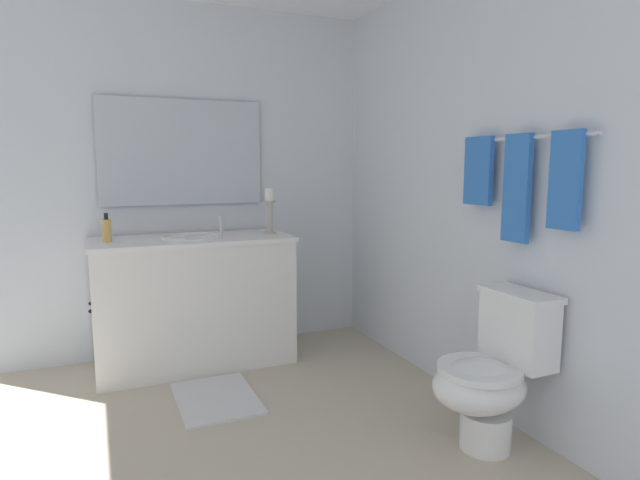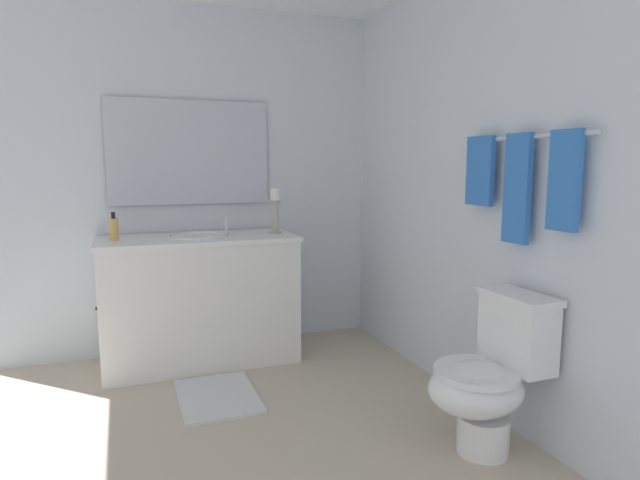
{
  "view_description": "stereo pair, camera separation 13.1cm",
  "coord_description": "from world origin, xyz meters",
  "px_view_note": "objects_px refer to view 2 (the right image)",
  "views": [
    {
      "loc": [
        2.37,
        -0.59,
        1.33
      ],
      "look_at": [
        -0.22,
        0.53,
        0.93
      ],
      "focal_mm": 29.45,
      "sensor_mm": 36.0,
      "label": 1
    },
    {
      "loc": [
        2.42,
        -0.47,
        1.33
      ],
      "look_at": [
        -0.22,
        0.53,
        0.93
      ],
      "focal_mm": 29.45,
      "sensor_mm": 36.0,
      "label": 2
    }
  ],
  "objects_px": {
    "candle_holder_tall": "(275,209)",
    "soap_bottle": "(114,229)",
    "mirror": "(190,153)",
    "towel_near_corner": "(564,181)",
    "vanity_cabinet": "(201,299)",
    "bath_mat": "(218,396)",
    "towel_center": "(517,189)",
    "towel_bar": "(523,137)",
    "sink_basin": "(199,242)",
    "toilet": "(489,377)",
    "towel_near_vanity": "(480,171)"
  },
  "relations": [
    {
      "from": "candle_holder_tall",
      "to": "soap_bottle",
      "type": "relative_size",
      "value": 1.75
    },
    {
      "from": "mirror",
      "to": "towel_near_corner",
      "type": "bearing_deg",
      "value": 31.38
    },
    {
      "from": "vanity_cabinet",
      "to": "bath_mat",
      "type": "height_order",
      "value": "vanity_cabinet"
    },
    {
      "from": "candle_holder_tall",
      "to": "towel_center",
      "type": "bearing_deg",
      "value": 26.03
    },
    {
      "from": "vanity_cabinet",
      "to": "towel_bar",
      "type": "distance_m",
      "value": 2.27
    },
    {
      "from": "towel_near_corner",
      "to": "mirror",
      "type": "bearing_deg",
      "value": -148.62
    },
    {
      "from": "towel_near_corner",
      "to": "bath_mat",
      "type": "xyz_separation_m",
      "value": [
        -1.2,
        -1.28,
        -1.27
      ]
    },
    {
      "from": "sink_basin",
      "to": "candle_holder_tall",
      "type": "distance_m",
      "value": 0.57
    },
    {
      "from": "toilet",
      "to": "towel_bar",
      "type": "bearing_deg",
      "value": 116.01
    },
    {
      "from": "towel_near_vanity",
      "to": "bath_mat",
      "type": "relative_size",
      "value": 0.6
    },
    {
      "from": "mirror",
      "to": "vanity_cabinet",
      "type": "bearing_deg",
      "value": -0.01
    },
    {
      "from": "vanity_cabinet",
      "to": "bath_mat",
      "type": "bearing_deg",
      "value": 0.0
    },
    {
      "from": "vanity_cabinet",
      "to": "soap_bottle",
      "type": "distance_m",
      "value": 0.73
    },
    {
      "from": "candle_holder_tall",
      "to": "towel_bar",
      "type": "relative_size",
      "value": 0.37
    },
    {
      "from": "sink_basin",
      "to": "mirror",
      "type": "height_order",
      "value": "mirror"
    },
    {
      "from": "vanity_cabinet",
      "to": "mirror",
      "type": "relative_size",
      "value": 1.17
    },
    {
      "from": "towel_bar",
      "to": "towel_near_vanity",
      "type": "height_order",
      "value": "towel_near_vanity"
    },
    {
      "from": "candle_holder_tall",
      "to": "toilet",
      "type": "distance_m",
      "value": 1.86
    },
    {
      "from": "soap_bottle",
      "to": "bath_mat",
      "type": "relative_size",
      "value": 0.3
    },
    {
      "from": "candle_holder_tall",
      "to": "bath_mat",
      "type": "height_order",
      "value": "candle_holder_tall"
    },
    {
      "from": "toilet",
      "to": "bath_mat",
      "type": "bearing_deg",
      "value": -133.6
    },
    {
      "from": "soap_bottle",
      "to": "towel_near_corner",
      "type": "xyz_separation_m",
      "value": [
        1.83,
        1.81,
        0.33
      ]
    },
    {
      "from": "vanity_cabinet",
      "to": "soap_bottle",
      "type": "height_order",
      "value": "soap_bottle"
    },
    {
      "from": "vanity_cabinet",
      "to": "sink_basin",
      "type": "distance_m",
      "value": 0.39
    },
    {
      "from": "sink_basin",
      "to": "mirror",
      "type": "distance_m",
      "value": 0.66
    },
    {
      "from": "toilet",
      "to": "towel_bar",
      "type": "height_order",
      "value": "towel_bar"
    },
    {
      "from": "soap_bottle",
      "to": "towel_bar",
      "type": "distance_m",
      "value": 2.45
    },
    {
      "from": "soap_bottle",
      "to": "towel_near_vanity",
      "type": "height_order",
      "value": "towel_near_vanity"
    },
    {
      "from": "toilet",
      "to": "towel_near_vanity",
      "type": "height_order",
      "value": "towel_near_vanity"
    },
    {
      "from": "towel_near_vanity",
      "to": "towel_center",
      "type": "distance_m",
      "value": 0.29
    },
    {
      "from": "soap_bottle",
      "to": "towel_bar",
      "type": "height_order",
      "value": "towel_bar"
    },
    {
      "from": "sink_basin",
      "to": "towel_center",
      "type": "xyz_separation_m",
      "value": [
        1.54,
        1.28,
        0.4
      ]
    },
    {
      "from": "vanity_cabinet",
      "to": "towel_near_corner",
      "type": "relative_size",
      "value": 3.04
    },
    {
      "from": "vanity_cabinet",
      "to": "sink_basin",
      "type": "height_order",
      "value": "sink_basin"
    },
    {
      "from": "towel_center",
      "to": "vanity_cabinet",
      "type": "bearing_deg",
      "value": -140.27
    },
    {
      "from": "toilet",
      "to": "towel_near_vanity",
      "type": "xyz_separation_m",
      "value": [
        -0.39,
        0.2,
        0.94
      ]
    },
    {
      "from": "sink_basin",
      "to": "towel_bar",
      "type": "height_order",
      "value": "towel_bar"
    },
    {
      "from": "vanity_cabinet",
      "to": "towel_near_corner",
      "type": "distance_m",
      "value": 2.38
    },
    {
      "from": "soap_bottle",
      "to": "toilet",
      "type": "relative_size",
      "value": 0.24
    },
    {
      "from": "towel_bar",
      "to": "bath_mat",
      "type": "xyz_separation_m",
      "value": [
        -0.92,
        -1.3,
        -1.46
      ]
    },
    {
      "from": "towel_near_corner",
      "to": "bath_mat",
      "type": "distance_m",
      "value": 2.17
    },
    {
      "from": "sink_basin",
      "to": "toilet",
      "type": "bearing_deg",
      "value": 33.12
    },
    {
      "from": "mirror",
      "to": "candle_holder_tall",
      "type": "height_order",
      "value": "mirror"
    },
    {
      "from": "soap_bottle",
      "to": "toilet",
      "type": "xyz_separation_m",
      "value": [
        1.66,
        1.6,
        -0.57
      ]
    },
    {
      "from": "mirror",
      "to": "towel_bar",
      "type": "distance_m",
      "value": 2.24
    },
    {
      "from": "soap_bottle",
      "to": "towel_near_vanity",
      "type": "relative_size",
      "value": 0.5
    },
    {
      "from": "mirror",
      "to": "bath_mat",
      "type": "height_order",
      "value": "mirror"
    },
    {
      "from": "toilet",
      "to": "towel_near_corner",
      "type": "relative_size",
      "value": 1.75
    },
    {
      "from": "towel_near_vanity",
      "to": "towel_center",
      "type": "bearing_deg",
      "value": 0.0
    },
    {
      "from": "bath_mat",
      "to": "candle_holder_tall",
      "type": "bearing_deg",
      "value": 139.21
    }
  ]
}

